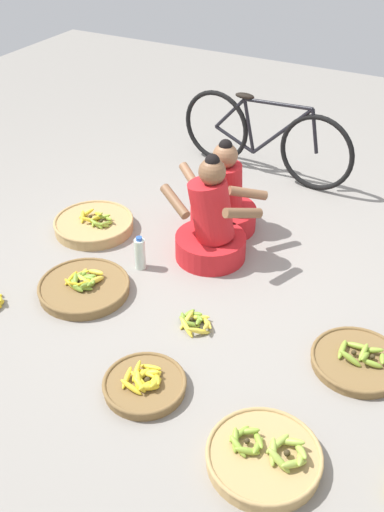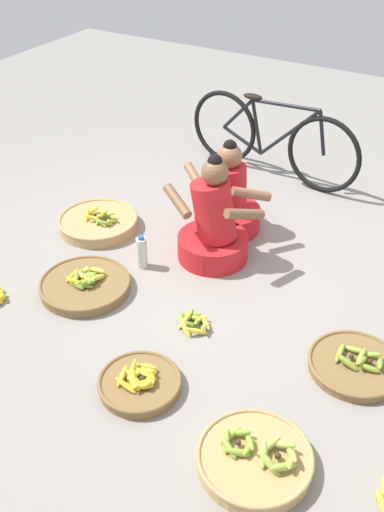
# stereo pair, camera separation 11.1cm
# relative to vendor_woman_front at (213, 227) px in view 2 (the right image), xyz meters

# --- Properties ---
(ground_plane) EXTENTS (10.00, 10.00, 0.00)m
(ground_plane) POSITION_rel_vendor_woman_front_xyz_m (0.11, -0.30, -0.27)
(ground_plane) COLOR gray
(vendor_woman_front) EXTENTS (0.74, 0.52, 0.83)m
(vendor_woman_front) POSITION_rel_vendor_woman_front_xyz_m (0.00, 0.00, 0.00)
(vendor_woman_front) COLOR red
(vendor_woman_front) RESTS_ON ground
(vendor_woman_behind) EXTENTS (0.75, 0.52, 0.76)m
(vendor_woman_behind) POSITION_rel_vendor_woman_front_xyz_m (-0.10, 0.41, -0.03)
(vendor_woman_behind) COLOR red
(vendor_woman_behind) RESTS_ON ground
(bicycle_leaning) EXTENTS (1.70, 0.23, 0.73)m
(bicycle_leaning) POSITION_rel_vendor_woman_front_xyz_m (-0.19, 1.43, 0.09)
(bicycle_leaning) COLOR black
(bicycle_leaning) RESTS_ON ground
(banana_basket_back_left) EXTENTS (0.63, 0.63, 0.16)m
(banana_basket_back_left) POSITION_rel_vendor_woman_front_xyz_m (-0.98, -0.10, -0.21)
(banana_basket_back_left) COLOR tan
(banana_basket_back_left) RESTS_ON ground
(banana_basket_near_bicycle) EXTENTS (0.48, 0.48, 0.13)m
(banana_basket_near_bicycle) POSITION_rel_vendor_woman_front_xyz_m (0.26, -1.34, -0.23)
(banana_basket_near_bicycle) COLOR brown
(banana_basket_near_bicycle) RESTS_ON ground
(banana_basket_back_right) EXTENTS (0.55, 0.55, 0.13)m
(banana_basket_back_right) POSITION_rel_vendor_woman_front_xyz_m (1.27, -0.58, -0.23)
(banana_basket_back_right) COLOR brown
(banana_basket_back_right) RESTS_ON ground
(banana_basket_front_right) EXTENTS (0.63, 0.63, 0.14)m
(banana_basket_front_right) POSITION_rel_vendor_woman_front_xyz_m (-0.57, -0.79, -0.22)
(banana_basket_front_right) COLOR brown
(banana_basket_front_right) RESTS_ON ground
(banana_basket_back_center) EXTENTS (0.58, 0.58, 0.16)m
(banana_basket_back_center) POSITION_rel_vendor_woman_front_xyz_m (1.04, -1.47, -0.22)
(banana_basket_back_center) COLOR tan
(banana_basket_back_center) RESTS_ON ground
(loose_bananas_mid_right) EXTENTS (0.26, 0.24, 0.09)m
(loose_bananas_mid_right) POSITION_rel_vendor_woman_front_xyz_m (0.25, -0.73, -0.24)
(loose_bananas_mid_right) COLOR olive
(loose_bananas_mid_right) RESTS_ON ground
(water_bottle) EXTENTS (0.08, 0.08, 0.26)m
(water_bottle) POSITION_rel_vendor_woman_front_xyz_m (-0.38, -0.36, -0.15)
(water_bottle) COLOR silver
(water_bottle) RESTS_ON ground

